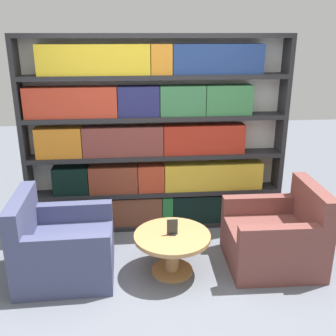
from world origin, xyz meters
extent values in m
plane|color=slate|center=(0.00, 0.00, 0.00)|extent=(14.00, 14.00, 0.00)
cube|color=silver|center=(0.00, 1.39, 1.13)|extent=(3.00, 0.05, 2.26)
cube|color=#262628|center=(-1.47, 1.26, 1.13)|extent=(0.05, 0.30, 2.26)
cube|color=#262628|center=(1.47, 1.26, 1.13)|extent=(0.05, 0.30, 2.26)
cube|color=#262628|center=(0.00, 1.26, 0.03)|extent=(2.90, 0.30, 0.05)
cube|color=#262628|center=(0.00, 1.26, 0.45)|extent=(2.90, 0.30, 0.05)
cube|color=#262628|center=(0.00, 1.26, 0.90)|extent=(2.90, 0.30, 0.05)
cube|color=#262628|center=(0.00, 1.26, 1.36)|extent=(2.90, 0.30, 0.05)
cube|color=#262628|center=(0.00, 1.26, 1.81)|extent=(2.90, 0.30, 0.05)
cube|color=#262628|center=(0.00, 1.26, 2.24)|extent=(2.90, 0.30, 0.05)
cube|color=brown|center=(-0.41, 1.24, 0.23)|extent=(0.93, 0.20, 0.35)
cube|color=#277739|center=(0.13, 1.24, 0.23)|extent=(0.13, 0.20, 0.35)
cube|color=black|center=(0.52, 1.24, 0.23)|extent=(0.65, 0.20, 0.35)
cube|color=gold|center=(1.15, 1.24, 0.23)|extent=(0.59, 0.20, 0.35)
cube|color=black|center=(-1.00, 1.24, 0.64)|extent=(0.40, 0.20, 0.32)
cube|color=brown|center=(-0.51, 1.24, 0.64)|extent=(0.56, 0.20, 0.32)
cube|color=#B53E24|center=(-0.07, 1.24, 0.64)|extent=(0.30, 0.20, 0.32)
cube|color=gold|center=(0.68, 1.24, 0.64)|extent=(1.17, 0.20, 0.32)
cube|color=orange|center=(-1.09, 1.24, 1.10)|extent=(0.51, 0.20, 0.34)
cube|color=brown|center=(-0.38, 1.24, 1.10)|extent=(0.91, 0.20, 0.34)
cube|color=#A5291B|center=(0.55, 1.24, 1.10)|extent=(0.94, 0.20, 0.34)
cube|color=#BC3924|center=(-0.92, 1.24, 1.55)|extent=(1.00, 0.20, 0.33)
cube|color=navy|center=(-0.19, 1.24, 1.55)|extent=(0.45, 0.20, 0.33)
cube|color=#367546|center=(0.30, 1.24, 1.55)|extent=(0.50, 0.20, 0.33)
cube|color=#377743|center=(0.82, 1.24, 1.55)|extent=(0.52, 0.20, 0.33)
cube|color=gold|center=(-0.65, 1.24, 1.99)|extent=(1.19, 0.20, 0.32)
cube|color=orange|center=(0.06, 1.24, 1.99)|extent=(0.23, 0.20, 0.32)
cube|color=navy|center=(0.68, 1.24, 1.99)|extent=(0.99, 0.20, 0.32)
cube|color=#42476B|center=(-0.95, 0.30, 0.21)|extent=(0.91, 0.84, 0.41)
cube|color=#42476B|center=(-1.32, 0.29, 0.63)|extent=(0.16, 0.82, 0.44)
cube|color=#42476B|center=(-0.87, -0.05, 0.51)|extent=(0.76, 0.14, 0.19)
cube|color=#42476B|center=(-0.88, 0.65, 0.51)|extent=(0.76, 0.14, 0.19)
cube|color=brown|center=(1.11, 0.30, 0.21)|extent=(0.91, 0.84, 0.41)
cube|color=brown|center=(1.49, 0.29, 0.63)|extent=(0.16, 0.82, 0.44)
cube|color=brown|center=(1.05, 0.65, 0.51)|extent=(0.76, 0.14, 0.19)
cube|color=brown|center=(1.03, -0.05, 0.51)|extent=(0.76, 0.14, 0.19)
cylinder|color=#AD7F4C|center=(0.08, 0.24, 0.19)|extent=(0.13, 0.13, 0.38)
cylinder|color=#AD7F4C|center=(0.08, 0.24, 0.01)|extent=(0.41, 0.41, 0.03)
cylinder|color=#AD7F4C|center=(0.08, 0.24, 0.40)|extent=(0.75, 0.75, 0.04)
cube|color=black|center=(0.08, 0.24, 0.43)|extent=(0.06, 0.06, 0.01)
cube|color=#2D2D2D|center=(0.08, 0.24, 0.50)|extent=(0.10, 0.01, 0.16)
camera|label=1|loc=(-0.27, -3.12, 2.27)|focal=42.00mm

